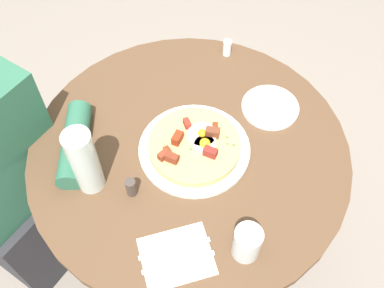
{
  "coord_description": "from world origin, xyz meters",
  "views": [
    {
      "loc": [
        -0.58,
        -0.4,
        1.74
      ],
      "look_at": [
        0.0,
        -0.01,
        0.73
      ],
      "focal_mm": 40.79,
      "sensor_mm": 36.0,
      "label": 1
    }
  ],
  "objects_px": {
    "water_bottle": "(84,161)",
    "pepper_shaker": "(131,187)",
    "water_glass": "(247,243)",
    "breakfast_pizza": "(195,144)",
    "dining_table": "(189,177)",
    "fork": "(175,249)",
    "salt_shaker": "(227,48)",
    "knife": "(179,263)",
    "bread_plate": "(270,107)",
    "pizza_plate": "(195,148)",
    "person_seated": "(5,188)"
  },
  "relations": [
    {
      "from": "pizza_plate",
      "to": "water_bottle",
      "type": "xyz_separation_m",
      "value": [
        -0.25,
        0.17,
        0.1
      ]
    },
    {
      "from": "breakfast_pizza",
      "to": "water_glass",
      "type": "height_order",
      "value": "water_glass"
    },
    {
      "from": "breakfast_pizza",
      "to": "salt_shaker",
      "type": "xyz_separation_m",
      "value": [
        0.38,
        0.13,
        0.0
      ]
    },
    {
      "from": "dining_table",
      "to": "breakfast_pizza",
      "type": "distance_m",
      "value": 0.19
    },
    {
      "from": "fork",
      "to": "bread_plate",
      "type": "bearing_deg",
      "value": -137.89
    },
    {
      "from": "pizza_plate",
      "to": "pepper_shaker",
      "type": "relative_size",
      "value": 5.54
    },
    {
      "from": "water_glass",
      "to": "pepper_shaker",
      "type": "relative_size",
      "value": 1.77
    },
    {
      "from": "dining_table",
      "to": "person_seated",
      "type": "distance_m",
      "value": 0.6
    },
    {
      "from": "pizza_plate",
      "to": "knife",
      "type": "xyz_separation_m",
      "value": [
        -0.3,
        -0.15,
        0.0
      ]
    },
    {
      "from": "breakfast_pizza",
      "to": "water_glass",
      "type": "relative_size",
      "value": 2.58
    },
    {
      "from": "knife",
      "to": "salt_shaker",
      "type": "distance_m",
      "value": 0.74
    },
    {
      "from": "water_bottle",
      "to": "salt_shaker",
      "type": "relative_size",
      "value": 3.83
    },
    {
      "from": "knife",
      "to": "water_bottle",
      "type": "xyz_separation_m",
      "value": [
        0.06,
        0.32,
        0.1
      ]
    },
    {
      "from": "person_seated",
      "to": "water_glass",
      "type": "xyz_separation_m",
      "value": [
        0.16,
        -0.77,
        0.26
      ]
    },
    {
      "from": "salt_shaker",
      "to": "water_glass",
      "type": "bearing_deg",
      "value": -145.32
    },
    {
      "from": "breakfast_pizza",
      "to": "salt_shaker",
      "type": "bearing_deg",
      "value": 18.16
    },
    {
      "from": "knife",
      "to": "salt_shaker",
      "type": "xyz_separation_m",
      "value": [
        0.68,
        0.27,
        0.02
      ]
    },
    {
      "from": "water_bottle",
      "to": "pepper_shaker",
      "type": "distance_m",
      "value": 0.14
    },
    {
      "from": "pizza_plate",
      "to": "fork",
      "type": "xyz_separation_m",
      "value": [
        -0.28,
        -0.12,
        0.0
      ]
    },
    {
      "from": "person_seated",
      "to": "bread_plate",
      "type": "height_order",
      "value": "person_seated"
    },
    {
      "from": "breakfast_pizza",
      "to": "dining_table",
      "type": "bearing_deg",
      "value": 101.84
    },
    {
      "from": "water_glass",
      "to": "knife",
      "type": "bearing_deg",
      "value": 134.73
    },
    {
      "from": "dining_table",
      "to": "water_bottle",
      "type": "distance_m",
      "value": 0.4
    },
    {
      "from": "person_seated",
      "to": "bread_plate",
      "type": "bearing_deg",
      "value": -45.56
    },
    {
      "from": "breakfast_pizza",
      "to": "bread_plate",
      "type": "relative_size",
      "value": 1.5
    },
    {
      "from": "water_bottle",
      "to": "pepper_shaker",
      "type": "height_order",
      "value": "water_bottle"
    },
    {
      "from": "knife",
      "to": "bread_plate",
      "type": "bearing_deg",
      "value": -135.13
    },
    {
      "from": "fork",
      "to": "knife",
      "type": "relative_size",
      "value": 1.0
    },
    {
      "from": "dining_table",
      "to": "knife",
      "type": "xyz_separation_m",
      "value": [
        -0.3,
        -0.17,
        0.17
      ]
    },
    {
      "from": "water_glass",
      "to": "pepper_shaker",
      "type": "height_order",
      "value": "water_glass"
    },
    {
      "from": "person_seated",
      "to": "fork",
      "type": "bearing_deg",
      "value": -83.66
    },
    {
      "from": "bread_plate",
      "to": "salt_shaker",
      "type": "xyz_separation_m",
      "value": [
        0.13,
        0.23,
        0.02
      ]
    },
    {
      "from": "salt_shaker",
      "to": "pizza_plate",
      "type": "bearing_deg",
      "value": -161.92
    },
    {
      "from": "dining_table",
      "to": "bread_plate",
      "type": "height_order",
      "value": "bread_plate"
    },
    {
      "from": "knife",
      "to": "water_glass",
      "type": "xyz_separation_m",
      "value": [
        0.12,
        -0.12,
        0.04
      ]
    },
    {
      "from": "breakfast_pizza",
      "to": "water_bottle",
      "type": "bearing_deg",
      "value": 145.06
    },
    {
      "from": "water_glass",
      "to": "water_bottle",
      "type": "distance_m",
      "value": 0.45
    },
    {
      "from": "bread_plate",
      "to": "water_bottle",
      "type": "bearing_deg",
      "value": 150.79
    },
    {
      "from": "water_glass",
      "to": "breakfast_pizza",
      "type": "bearing_deg",
      "value": 55.25
    },
    {
      "from": "breakfast_pizza",
      "to": "water_bottle",
      "type": "relative_size",
      "value": 1.23
    },
    {
      "from": "salt_shaker",
      "to": "water_bottle",
      "type": "bearing_deg",
      "value": 175.77
    },
    {
      "from": "bread_plate",
      "to": "knife",
      "type": "xyz_separation_m",
      "value": [
        -0.55,
        -0.04,
        0.0
      ]
    },
    {
      "from": "dining_table",
      "to": "fork",
      "type": "distance_m",
      "value": 0.35
    },
    {
      "from": "pizza_plate",
      "to": "pepper_shaker",
      "type": "height_order",
      "value": "pepper_shaker"
    },
    {
      "from": "pizza_plate",
      "to": "water_glass",
      "type": "xyz_separation_m",
      "value": [
        -0.18,
        -0.27,
        0.04
      ]
    },
    {
      "from": "water_bottle",
      "to": "salt_shaker",
      "type": "height_order",
      "value": "water_bottle"
    },
    {
      "from": "dining_table",
      "to": "knife",
      "type": "distance_m",
      "value": 0.38
    },
    {
      "from": "bread_plate",
      "to": "knife",
      "type": "height_order",
      "value": "bread_plate"
    },
    {
      "from": "breakfast_pizza",
      "to": "knife",
      "type": "height_order",
      "value": "breakfast_pizza"
    },
    {
      "from": "pizza_plate",
      "to": "pepper_shaker",
      "type": "xyz_separation_m",
      "value": [
        -0.21,
        0.06,
        0.02
      ]
    }
  ]
}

